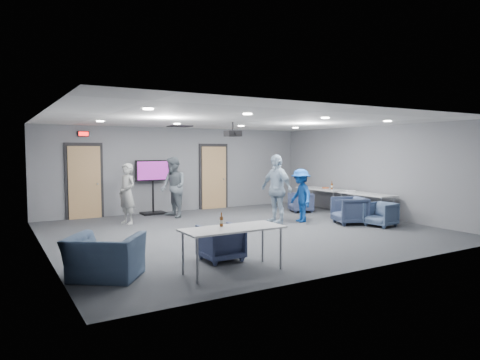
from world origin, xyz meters
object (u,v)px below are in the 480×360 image
chair_right_c (381,214)px  chair_front_a (221,242)px  table_right_a (322,190)px  chair_front_b (105,257)px  chair_right_a (301,202)px  projector (233,133)px  person_b (173,187)px  table_front_left (233,231)px  bottle_front (221,221)px  person_d (301,195)px  bottle_right (332,186)px  person_c (276,189)px  tv_stand (153,184)px  table_right_b (367,195)px  chair_right_b (350,210)px  person_a (127,194)px

chair_right_c → chair_front_a: 5.26m
table_right_a → chair_front_b: bearing=116.6°
chair_right_a → projector: size_ratio=1.82×
person_b → chair_front_a: bearing=-16.6°
table_front_left → bottle_front: bearing=121.0°
person_d → chair_right_c: (1.33, -1.64, -0.42)m
table_front_left → table_right_a: bearing=37.6°
chair_front_b → bottle_right: bearing=-119.4°
projector → person_d: bearing=-2.5°
person_c → chair_front_a: bearing=-57.8°
person_c → tv_stand: (-2.26, 3.37, 0.02)m
chair_front_b → tv_stand: (2.88, 6.07, 0.61)m
person_c → person_b: bearing=-149.1°
bottle_right → table_front_left: bearing=-144.9°
chair_right_a → chair_right_c: 3.11m
person_c → tv_stand: 4.06m
table_right_b → bottle_right: size_ratio=6.32×
table_front_left → projector: size_ratio=4.47×
chair_right_b → table_front_left: (-4.94, -2.34, 0.31)m
table_right_a → bottle_right: bottle_right is taller
chair_front_b → bottle_right: 8.78m
person_c → tv_stand: bearing=-154.3°
chair_front_a → tv_stand: (0.82, 5.99, 0.63)m
chair_right_a → chair_right_c: chair_right_c is taller
bottle_right → bottle_front: bearing=-146.5°
table_right_a → bottle_front: bottle_front is taller
person_b → bottle_right: (4.81, -1.52, -0.07)m
person_b → bottle_right: person_b is taller
chair_front_a → projector: projector is taller
person_c → table_right_a: size_ratio=1.01×
table_right_a → chair_right_c: bearing=167.7°
person_d → chair_right_b: (0.91, -0.95, -0.37)m
chair_right_b → chair_front_b: chair_right_b is taller
chair_right_a → tv_stand: 4.70m
chair_right_a → chair_front_a: 6.43m
chair_right_b → chair_front_b: size_ratio=0.77×
chair_front_a → person_a: bearing=-85.7°
chair_front_b → table_right_a: 8.84m
person_b → projector: 2.88m
person_d → table_right_b: (1.98, -0.55, -0.05)m
person_b → table_front_left: 5.95m
person_c → table_right_b: person_c is taller
tv_stand → bottle_front: bearing=-99.6°
person_a → person_d: person_a is taller
person_a → chair_front_a: 4.68m
chair_right_a → bottle_front: bottle_front is taller
chair_right_a → bottle_right: size_ratio=2.59×
table_front_left → bottle_right: (6.10, 4.29, 0.15)m
table_right_b → bottle_front: size_ratio=7.23×
tv_stand → person_c: bearing=-56.2°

